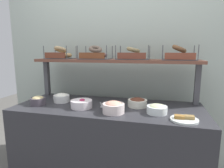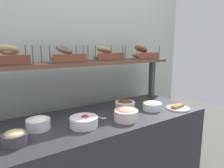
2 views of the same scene
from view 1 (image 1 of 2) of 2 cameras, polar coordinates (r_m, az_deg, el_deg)
The scene contains 17 objects.
back_wall at distance 2.27m, azimuth 2.50°, elevation 5.75°, with size 2.96×0.06×2.40m, color #AEBCB0.
deli_counter at distance 1.97m, azimuth -1.14°, elevation -18.58°, with size 1.76×0.70×0.85m, color #2D2D33.
shelf_riser_left at distance 2.35m, azimuth -18.99°, elevation 1.66°, with size 0.05×0.05×0.40m, color #4C4C51.
shelf_riser_right at distance 2.00m, azimuth 24.32°, elevation -0.07°, with size 0.05×0.05×0.40m, color #4C4C51.
upper_shelf at distance 2.00m, azimuth 0.86°, elevation 7.04°, with size 1.72×0.32×0.03m, color brown.
bowl_chocolate_spread at distance 1.80m, azimuth 7.66°, elevation -5.45°, with size 0.18×0.18×0.08m.
bowl_beet_salad at distance 1.77m, azimuth -9.18°, elevation -5.85°, with size 0.20×0.20×0.09m.
bowl_cream_cheese at distance 2.01m, azimuth -14.95°, elevation -3.98°, with size 0.16×0.16×0.09m.
bowl_lox_spread at distance 1.61m, azimuth 0.45°, elevation -6.94°, with size 0.19×0.19×0.10m.
bowl_scallion_spread at distance 1.64m, azimuth 13.40°, elevation -7.29°, with size 0.17×0.17×0.08m.
bowl_hummus at distance 1.97m, azimuth -21.41°, elevation -4.64°, with size 0.14×0.14×0.09m.
serving_plate_white at distance 1.54m, azimuth 20.94°, elevation -9.86°, with size 0.21×0.21×0.04m.
serving_spoon_near_plate at distance 1.79m, azimuth -3.09°, elevation -6.61°, with size 0.09×0.16×0.01m.
bagel_basket_sesame at distance 2.20m, azimuth -15.30°, elevation 8.64°, with size 0.28×0.26×0.14m.
bagel_basket_poppy at distance 2.04m, azimuth -5.08°, elevation 8.82°, with size 0.32×0.25×0.15m.
bagel_basket_everything at distance 1.97m, azimuth 6.32°, elevation 8.67°, with size 0.33×0.27×0.14m.
bagel_basket_cinnamon_raisin at distance 1.93m, azimuth 19.44°, elevation 8.24°, with size 0.31×0.25×0.15m.
Camera 1 is at (0.46, -1.67, 1.37)m, focal length 30.34 mm.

